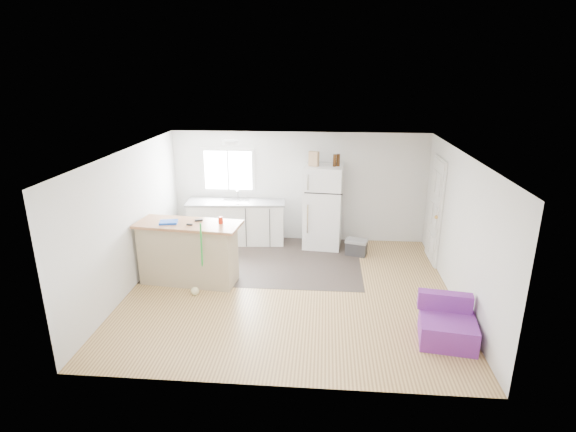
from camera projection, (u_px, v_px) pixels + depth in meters
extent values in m
cube|color=olive|center=(290.00, 290.00, 7.82)|extent=(5.50, 5.00, 0.01)
cube|color=white|center=(290.00, 153.00, 7.06)|extent=(5.50, 5.00, 0.01)
cube|color=silver|center=(299.00, 187.00, 9.81)|extent=(5.50, 0.01, 2.40)
cube|color=silver|center=(273.00, 298.00, 5.07)|extent=(5.50, 0.01, 2.40)
cube|color=silver|center=(129.00, 220.00, 7.66)|extent=(0.01, 5.00, 2.40)
cube|color=silver|center=(460.00, 230.00, 7.22)|extent=(0.01, 5.00, 2.40)
cube|color=#2F2623|center=(259.00, 259.00, 9.05)|extent=(4.05, 2.50, 0.00)
cube|color=white|center=(228.00, 170.00, 9.81)|extent=(1.18, 0.04, 0.98)
cube|color=white|center=(228.00, 170.00, 9.79)|extent=(1.05, 0.01, 0.85)
cube|color=white|center=(228.00, 170.00, 9.78)|extent=(0.03, 0.02, 0.85)
cube|color=white|center=(435.00, 211.00, 8.75)|extent=(0.05, 0.82, 2.03)
cube|color=white|center=(436.00, 211.00, 8.75)|extent=(0.03, 0.92, 2.10)
sphere|color=gold|center=(436.00, 217.00, 8.46)|extent=(0.07, 0.07, 0.07)
cylinder|color=white|center=(231.00, 143.00, 8.31)|extent=(0.30, 0.30, 0.07)
cube|color=white|center=(237.00, 223.00, 9.84)|extent=(2.09, 0.78, 0.90)
cube|color=gray|center=(236.00, 202.00, 9.69)|extent=(2.15, 0.82, 0.04)
cube|color=silver|center=(236.00, 202.00, 9.66)|extent=(0.60, 0.47, 0.06)
cube|color=tan|center=(189.00, 254.00, 7.97)|extent=(1.71, 0.76, 1.07)
cube|color=#B3784C|center=(188.00, 224.00, 7.79)|extent=(1.88, 0.88, 0.05)
cube|color=white|center=(323.00, 207.00, 9.50)|extent=(0.85, 0.80, 1.76)
cube|color=black|center=(323.00, 194.00, 9.03)|extent=(0.78, 0.09, 0.02)
cube|color=silver|center=(308.00, 182.00, 8.98)|extent=(0.03, 0.02, 0.32)
cube|color=silver|center=(308.00, 219.00, 9.22)|extent=(0.03, 0.02, 0.62)
cube|color=#2E2D30|center=(356.00, 248.00, 9.25)|extent=(0.47, 0.38, 0.27)
cube|color=gray|center=(357.00, 241.00, 9.20)|extent=(0.49, 0.40, 0.05)
cube|color=#722D92|center=(447.00, 330.00, 6.29)|extent=(0.85, 0.81, 0.35)
cube|color=#722D92|center=(445.00, 301.00, 6.45)|extent=(0.77, 0.29, 0.27)
cube|color=silver|center=(218.00, 282.00, 7.84)|extent=(0.15, 0.13, 0.23)
cylinder|color=#1855AB|center=(218.00, 275.00, 7.79)|extent=(0.06, 0.06, 0.05)
cylinder|color=green|center=(202.00, 256.00, 7.55)|extent=(0.15, 0.33, 1.26)
sphere|color=beige|center=(195.00, 291.00, 7.64)|extent=(0.14, 0.14, 0.14)
cylinder|color=red|center=(221.00, 220.00, 7.74)|extent=(0.09, 0.09, 0.12)
cube|color=blue|center=(169.00, 222.00, 7.77)|extent=(0.34, 0.28, 0.04)
cube|color=black|center=(199.00, 220.00, 7.88)|extent=(0.15, 0.10, 0.03)
cube|color=black|center=(190.00, 225.00, 7.67)|extent=(0.10, 0.05, 0.03)
cube|color=tan|center=(314.00, 159.00, 9.15)|extent=(0.22, 0.17, 0.30)
cylinder|color=#3D200B|center=(335.00, 160.00, 9.12)|extent=(0.09, 0.09, 0.25)
cylinder|color=#3D200B|center=(338.00, 160.00, 9.15)|extent=(0.07, 0.07, 0.25)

